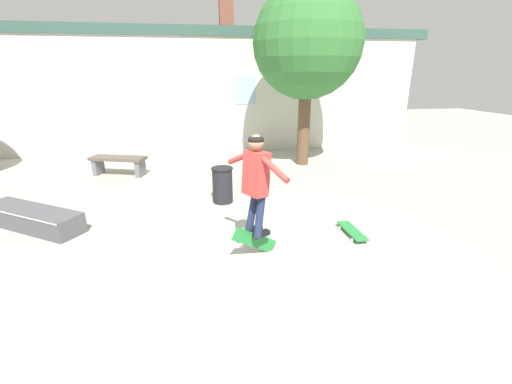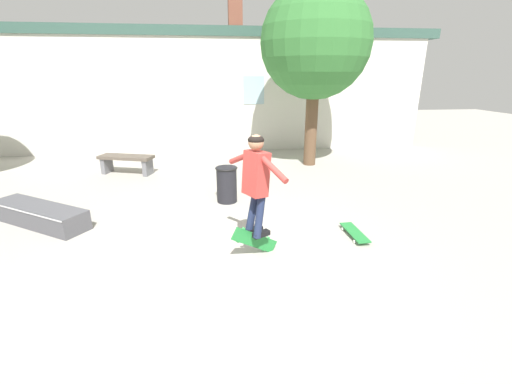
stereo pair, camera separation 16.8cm
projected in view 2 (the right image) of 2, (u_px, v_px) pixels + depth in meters
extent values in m
plane|color=#A39E93|center=(216.00, 258.00, 5.03)|extent=(40.00, 40.00, 0.00)
cube|color=beige|center=(211.00, 96.00, 11.55)|extent=(14.85, 0.40, 3.70)
cube|color=#335147|center=(208.00, 31.00, 10.90)|extent=(15.60, 0.52, 0.31)
cube|color=brown|center=(235.00, 10.00, 10.79)|extent=(0.44, 0.44, 0.94)
cube|color=#99B7C6|center=(254.00, 90.00, 11.46)|extent=(0.70, 0.02, 0.90)
cylinder|color=brown|center=(311.00, 127.00, 9.88)|extent=(0.35, 0.35, 2.24)
sphere|color=#337033|center=(315.00, 42.00, 9.14)|extent=(2.98, 2.98, 2.98)
cube|color=brown|center=(126.00, 157.00, 9.13)|extent=(1.52, 0.90, 0.08)
cube|color=slate|center=(107.00, 165.00, 9.32)|extent=(0.24, 0.42, 0.42)
cube|color=slate|center=(148.00, 167.00, 9.10)|extent=(0.24, 0.42, 0.42)
cube|color=#4C4C51|center=(39.00, 215.00, 6.12)|extent=(1.99, 1.54, 0.35)
cube|color=#B7B7BC|center=(22.00, 211.00, 5.85)|extent=(1.72, 1.12, 0.02)
cylinder|color=black|center=(227.00, 185.00, 7.15)|extent=(0.42, 0.42, 0.75)
torus|color=black|center=(226.00, 168.00, 7.03)|extent=(0.46, 0.46, 0.04)
cube|color=#B23833|center=(256.00, 173.00, 4.66)|extent=(0.40, 0.43, 0.62)
sphere|color=#A37556|center=(256.00, 142.00, 4.52)|extent=(0.29, 0.29, 0.21)
ellipsoid|color=black|center=(256.00, 140.00, 4.51)|extent=(0.30, 0.30, 0.12)
cylinder|color=#1E2847|center=(252.00, 211.00, 4.91)|extent=(0.27, 0.18, 0.68)
cube|color=black|center=(254.00, 230.00, 5.03)|extent=(0.28, 0.21, 0.07)
cylinder|color=#1E2847|center=(260.00, 215.00, 4.79)|extent=(0.24, 0.24, 0.68)
cube|color=black|center=(261.00, 234.00, 4.90)|extent=(0.28, 0.21, 0.07)
cylinder|color=#B23833|center=(240.00, 158.00, 4.90)|extent=(0.33, 0.49, 0.28)
cylinder|color=#B23833|center=(274.00, 169.00, 4.32)|extent=(0.33, 0.49, 0.28)
cube|color=#237F38|center=(255.00, 241.00, 5.01)|extent=(0.73, 0.36, 0.59)
cylinder|color=green|center=(268.00, 237.00, 5.20)|extent=(0.07, 0.07, 0.04)
cylinder|color=green|center=(262.00, 250.00, 5.20)|extent=(0.07, 0.07, 0.04)
cylinder|color=green|center=(244.00, 228.00, 4.89)|extent=(0.07, 0.07, 0.04)
cylinder|color=green|center=(237.00, 242.00, 4.89)|extent=(0.07, 0.07, 0.04)
cube|color=#237F38|center=(355.00, 232.00, 5.69)|extent=(0.25, 0.77, 0.02)
cylinder|color=silver|center=(367.00, 241.00, 5.50)|extent=(0.02, 0.05, 0.05)
cylinder|color=silver|center=(354.00, 242.00, 5.47)|extent=(0.02, 0.05, 0.05)
cylinder|color=silver|center=(355.00, 228.00, 5.95)|extent=(0.02, 0.05, 0.05)
cylinder|color=silver|center=(342.00, 229.00, 5.91)|extent=(0.02, 0.05, 0.05)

